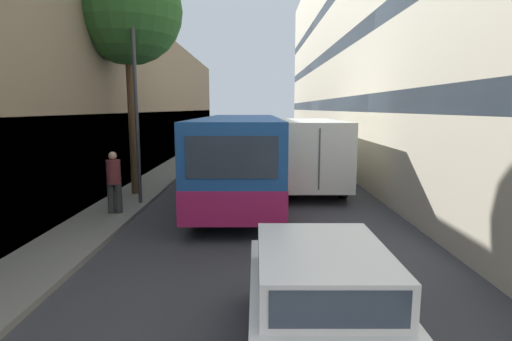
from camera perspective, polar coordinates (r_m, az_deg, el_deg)
name	(u,v)px	position (r m, az deg, el deg)	size (l,w,h in m)	color
ground_plane	(259,189)	(15.89, 0.45, -2.70)	(150.00, 150.00, 0.00)	#38383D
sidewalk_left	(147,188)	(16.47, -15.37, -2.38)	(1.70, 60.00, 0.13)	gray
building_left_shopfront	(92,102)	(16.81, -22.33, 8.98)	(2.40, 60.00, 7.51)	#847056
building_right_apartment	(404,11)	(16.88, 20.43, 20.52)	(2.40, 60.00, 13.55)	#B7AD93
car_hatchback	(323,308)	(5.26, 9.54, -18.78)	(1.79, 3.83, 1.50)	silver
bus	(242,155)	(14.38, -2.08, 2.28)	(2.63, 10.49, 2.88)	#1E519E
box_truck	(305,149)	(16.79, 7.07, 3.04)	(2.41, 8.29, 2.73)	silver
panel_van	(227,142)	(24.11, -4.22, 4.03)	(1.86, 4.65, 2.10)	silver
pedestrian	(115,180)	(12.38, -19.51, -1.32)	(0.42, 0.40, 1.82)	#383838
street_lamp	(134,33)	(13.55, -17.04, 18.26)	(0.36, 0.80, 7.91)	#38383D
street_tree_left	(128,10)	(15.29, -17.80, 21.03)	(3.75, 3.75, 8.29)	#4C3823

